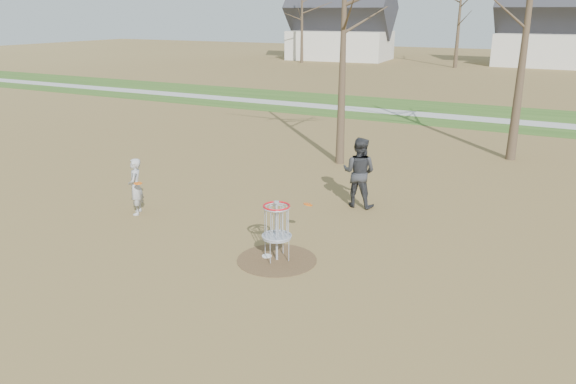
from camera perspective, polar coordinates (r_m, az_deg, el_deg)
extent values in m
plane|color=brown|center=(12.68, -1.14, -6.91)|extent=(160.00, 160.00, 0.00)
cube|color=#2D5119|center=(32.03, 17.32, 7.52)|extent=(160.00, 8.00, 0.01)
cube|color=#9E9E99|center=(31.06, 16.97, 7.27)|extent=(160.00, 1.50, 0.01)
cylinder|color=#47331E|center=(12.68, -1.14, -6.89)|extent=(1.80, 1.80, 0.01)
imported|color=#A4A4A4|center=(15.79, -15.23, 0.53)|extent=(0.62, 0.68, 1.56)
imported|color=#2B2C30|center=(15.92, 7.22, 2.00)|extent=(0.98, 0.77, 2.00)
cylinder|color=silver|center=(12.83, -2.17, -6.51)|extent=(0.22, 0.22, 0.02)
cylinder|color=#DF520B|center=(13.22, 2.04, -1.27)|extent=(0.23, 0.22, 0.09)
cylinder|color=#EA5D0C|center=(15.34, -15.00, 0.85)|extent=(0.22, 0.22, 0.02)
cylinder|color=#9EA3AD|center=(12.41, -1.15, -4.08)|extent=(0.05, 0.05, 1.35)
cylinder|color=#9EA3AD|center=(12.46, -1.15, -4.61)|extent=(0.64, 0.64, 0.04)
torus|color=#9EA3AD|center=(12.21, -1.17, -1.58)|extent=(0.60, 0.60, 0.04)
torus|color=red|center=(12.20, -1.17, -1.42)|extent=(0.60, 0.60, 0.04)
cone|color=#382B1E|center=(20.13, 5.58, 13.32)|extent=(0.32, 0.32, 7.50)
cone|color=#382B1E|center=(22.21, 22.91, 13.77)|extent=(0.36, 0.36, 8.50)
cone|color=#382B1E|center=(62.51, 1.43, 16.65)|extent=(0.36, 0.36, 8.00)
cone|color=#382B1E|center=(59.24, 16.99, 16.34)|extent=(0.40, 0.40, 9.00)
cube|color=silver|center=(67.25, 5.32, 14.62)|extent=(11.46, 7.75, 3.20)
pyramid|color=#2D2D33|center=(67.14, 5.41, 17.50)|extent=(12.01, 7.79, 3.55)
cube|color=silver|center=(64.30, 24.99, 12.94)|extent=(10.24, 7.34, 3.20)
pyramid|color=#2D2D33|center=(64.19, 25.40, 15.92)|extent=(10.74, 7.36, 3.55)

